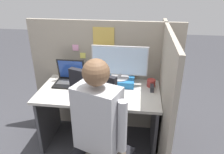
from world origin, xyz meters
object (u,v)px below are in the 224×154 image
object	(u,v)px
laptop	(70,79)
carrot_toy	(116,99)
person	(99,132)
paper_box	(119,81)
monitor	(120,62)
office_chair	(96,139)
coffee_mug	(151,83)
stapler	(152,88)

from	to	relation	value
laptop	carrot_toy	xyz separation A→B (m)	(0.58, -0.34, -0.03)
carrot_toy	person	xyz separation A→B (m)	(-0.06, -0.56, 0.05)
paper_box	monitor	bearing A→B (deg)	90.00
monitor	carrot_toy	world-z (taller)	monitor
office_chair	coffee_mug	size ratio (longest dim) A/B	12.03
stapler	coffee_mug	distance (m)	0.09
carrot_toy	office_chair	bearing A→B (deg)	-106.40
office_chair	monitor	bearing A→B (deg)	82.23
person	laptop	bearing A→B (deg)	119.70
monitor	office_chair	world-z (taller)	monitor
paper_box	laptop	size ratio (longest dim) A/B	1.05
laptop	person	bearing A→B (deg)	-60.30
stapler	coffee_mug	size ratio (longest dim) A/B	1.43
paper_box	office_chair	distance (m)	0.83
carrot_toy	person	distance (m)	0.57
laptop	coffee_mug	xyz separation A→B (m)	(0.93, 0.04, -0.01)
office_chair	person	bearing A→B (deg)	-70.19
monitor	person	distance (m)	0.98
paper_box	carrot_toy	world-z (taller)	paper_box
paper_box	coffee_mug	size ratio (longest dim) A/B	3.61
carrot_toy	office_chair	world-z (taller)	office_chair
carrot_toy	coffee_mug	distance (m)	0.52
carrot_toy	office_chair	size ratio (longest dim) A/B	0.12
carrot_toy	coffee_mug	size ratio (longest dim) A/B	1.48
paper_box	stapler	size ratio (longest dim) A/B	2.53
person	coffee_mug	world-z (taller)	person
office_chair	person	distance (m)	0.27
laptop	paper_box	bearing A→B (deg)	5.88
paper_box	stapler	bearing A→B (deg)	-15.42
laptop	person	size ratio (longest dim) A/B	0.24
person	paper_box	bearing A→B (deg)	86.83
office_chair	person	xyz separation A→B (m)	(0.06, -0.16, 0.21)
paper_box	carrot_toy	bearing A→B (deg)	-88.61
laptop	carrot_toy	bearing A→B (deg)	-30.36
stapler	person	xyz separation A→B (m)	(-0.42, -0.86, 0.04)
laptop	coffee_mug	size ratio (longest dim) A/B	3.45
laptop	stapler	distance (m)	0.94
monitor	coffee_mug	xyz separation A→B (m)	(0.36, -0.02, -0.22)
laptop	person	distance (m)	1.04
stapler	person	distance (m)	0.96
coffee_mug	person	bearing A→B (deg)	-113.59
stapler	office_chair	bearing A→B (deg)	-124.23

